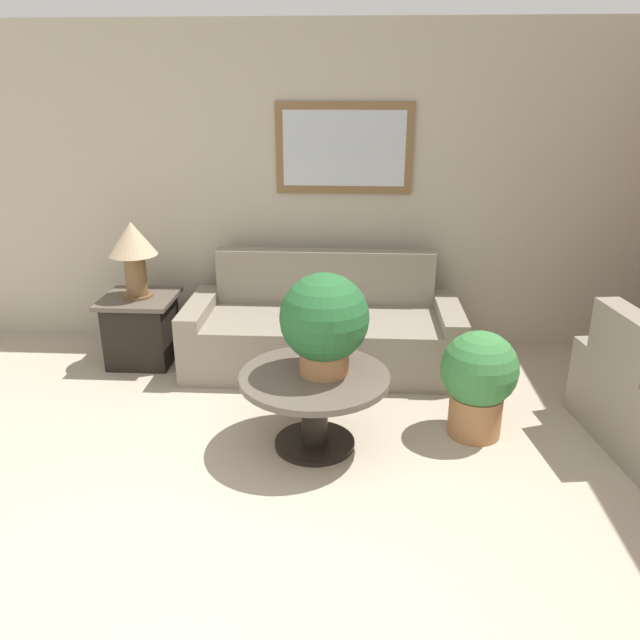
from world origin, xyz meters
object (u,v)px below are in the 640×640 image
(couch_main, at_px, (323,332))
(table_lamp, at_px, (133,247))
(potted_plant_on_table, at_px, (324,321))
(potted_plant_floor, at_px, (478,379))
(coffee_table, at_px, (315,395))
(side_table, at_px, (142,328))

(couch_main, bearing_deg, table_lamp, -179.70)
(couch_main, height_order, table_lamp, table_lamp)
(potted_plant_on_table, distance_m, potted_plant_floor, 1.07)
(table_lamp, bearing_deg, coffee_table, -39.01)
(potted_plant_on_table, bearing_deg, coffee_table, -148.47)
(couch_main, bearing_deg, potted_plant_on_table, -86.61)
(couch_main, height_order, potted_plant_on_table, potted_plant_on_table)
(side_table, bearing_deg, couch_main, 0.30)
(couch_main, xyz_separation_m, side_table, (-1.46, -0.01, 0.00))
(table_lamp, bearing_deg, couch_main, 0.30)
(side_table, xyz_separation_m, potted_plant_on_table, (1.53, -1.16, 0.54))
(couch_main, height_order, potted_plant_floor, couch_main)
(table_lamp, relative_size, potted_plant_on_table, 0.97)
(coffee_table, relative_size, potted_plant_on_table, 1.47)
(coffee_table, distance_m, side_table, 1.90)
(potted_plant_on_table, height_order, potted_plant_floor, potted_plant_on_table)
(side_table, bearing_deg, potted_plant_on_table, -37.14)
(potted_plant_floor, bearing_deg, couch_main, 135.74)
(coffee_table, xyz_separation_m, table_lamp, (-1.47, 1.19, 0.60))
(side_table, distance_m, potted_plant_on_table, 1.99)
(couch_main, relative_size, coffee_table, 2.33)
(coffee_table, bearing_deg, table_lamp, 140.99)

